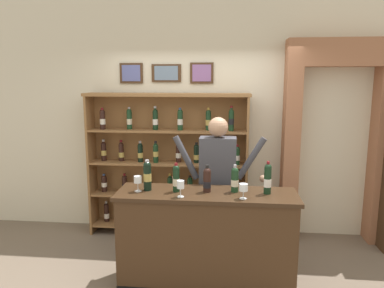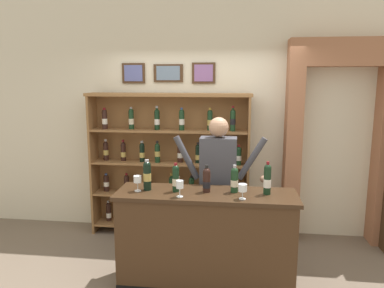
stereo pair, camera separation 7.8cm
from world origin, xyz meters
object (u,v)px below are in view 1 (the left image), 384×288
wine_shelf (168,161)px  tasting_bottle_chianti (147,175)px  tasting_bottle_prosecco (268,179)px  wine_glass_center (138,180)px  tasting_counter (206,239)px  tasting_bottle_super_tuscan (176,178)px  wine_glass_left (243,188)px  shopkeeper (218,174)px  wine_glass_right (181,185)px  tasting_bottle_bianco (235,179)px  tasting_bottle_vin_santo (207,180)px

wine_shelf → tasting_bottle_chianti: wine_shelf is taller
tasting_bottle_prosecco → wine_glass_center: 1.29m
tasting_counter → tasting_bottle_super_tuscan: tasting_bottle_super_tuscan is taller
wine_glass_left → wine_shelf: bearing=124.3°
tasting_counter → tasting_bottle_super_tuscan: bearing=-179.7°
wine_shelf → tasting_bottle_super_tuscan: size_ratio=7.39×
tasting_bottle_super_tuscan → shopkeeper: bearing=52.5°
tasting_bottle_prosecco → wine_glass_right: tasting_bottle_prosecco is taller
wine_glass_center → tasting_bottle_super_tuscan: bearing=5.0°
tasting_bottle_chianti → wine_glass_center: 0.11m
tasting_counter → tasting_bottle_bianco: bearing=10.5°
tasting_bottle_vin_santo → wine_glass_center: (-0.69, -0.06, -0.01)m
shopkeeper → wine_shelf: bearing=133.3°
shopkeeper → wine_glass_right: (-0.33, -0.68, 0.06)m
wine_shelf → tasting_bottle_prosecco: bearing=-45.6°
tasting_counter → tasting_bottle_vin_santo: size_ratio=6.55×
wine_glass_left → shopkeeper: bearing=111.5°
tasting_bottle_super_tuscan → wine_glass_center: size_ratio=1.85×
tasting_counter → wine_glass_center: bearing=-177.1°
wine_shelf → tasting_bottle_prosecco: wine_shelf is taller
tasting_bottle_chianti → tasting_bottle_vin_santo: bearing=0.9°
tasting_counter → tasting_bottle_prosecco: (0.60, 0.03, 0.65)m
tasting_bottle_super_tuscan → wine_glass_left: bearing=-13.1°
tasting_bottle_vin_santo → tasting_bottle_bianco: bearing=5.2°
tasting_bottle_bianco → wine_glass_right: (-0.52, -0.22, -0.01)m
wine_shelf → wine_glass_right: 1.47m
tasting_bottle_chianti → tasting_bottle_prosecco: size_ratio=0.96×
wine_glass_center → tasting_counter: bearing=2.9°
wine_glass_center → tasting_bottle_prosecco: bearing=2.7°
wine_shelf → wine_glass_center: (-0.09, -1.29, 0.09)m
wine_glass_center → wine_shelf: bearing=86.2°
wine_shelf → tasting_bottle_super_tuscan: (0.30, -1.25, 0.11)m
tasting_bottle_chianti → tasting_counter: bearing=-1.6°
wine_shelf → tasting_counter: (0.60, -1.25, -0.53)m
shopkeeper → wine_glass_center: shopkeeper is taller
shopkeeper → tasting_bottle_super_tuscan: size_ratio=5.80×
tasting_bottle_super_tuscan → tasting_bottle_vin_santo: 0.31m
tasting_bottle_vin_santo → shopkeeper: bearing=79.7°
tasting_bottle_super_tuscan → wine_glass_left: size_ratio=2.01×
shopkeeper → tasting_bottle_prosecco: shopkeeper is taller
tasting_bottle_super_tuscan → wine_glass_center: bearing=-175.0°
tasting_bottle_super_tuscan → wine_glass_center: (-0.38, -0.03, -0.03)m
tasting_bottle_super_tuscan → tasting_bottle_bianco: (0.58, 0.05, -0.01)m
wine_shelf → wine_glass_right: wine_shelf is taller
tasting_bottle_prosecco → tasting_bottle_vin_santo: bearing=180.0°
shopkeeper → tasting_bottle_super_tuscan: bearing=-127.5°
shopkeeper → wine_glass_center: (-0.78, -0.55, 0.06)m
wine_glass_center → wine_glass_right: 0.47m
tasting_bottle_bianco → wine_glass_center: 0.97m
tasting_bottle_chianti → wine_glass_center: size_ratio=1.99×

